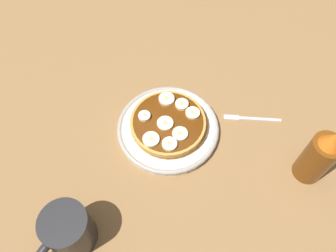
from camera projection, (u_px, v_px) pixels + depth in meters
The scene contains 14 objects.
ground_plane at pixel (168, 134), 75.62cm from camera, with size 140.00×140.00×3.00cm, color olive.
plate at pixel (168, 128), 73.51cm from camera, with size 22.42×22.42×1.80cm.
pancake_stack at pixel (168, 124), 71.98cm from camera, with size 17.44×16.66×2.55cm.
banana_slice_0 at pixel (166, 124), 70.21cm from camera, with size 3.47×3.47×0.81cm.
banana_slice_1 at pixel (167, 99), 73.46cm from camera, with size 3.47×3.47×0.98cm.
banana_slice_2 at pixel (151, 140), 68.27cm from camera, with size 3.50×3.50×0.84cm.
banana_slice_3 at pixel (180, 134), 69.01cm from camera, with size 3.29×3.29×0.77cm.
banana_slice_4 at pixel (182, 105), 72.69cm from camera, with size 2.91×2.91×1.02cm.
banana_slice_5 at pixel (193, 113), 71.65cm from camera, with size 3.11×3.11×0.82cm.
banana_slice_6 at pixel (144, 116), 71.09cm from camera, with size 2.61×2.61×1.05cm.
banana_slice_7 at pixel (169, 144), 67.66cm from camera, with size 3.14×3.14×0.92cm.
coffee_mug at pixel (67, 231), 57.95cm from camera, with size 12.05×8.36×9.76cm.
fork at pixel (249, 118), 75.76cm from camera, with size 7.85×11.47×0.50cm.
syrup_bottle at pixel (319, 157), 63.29cm from camera, with size 5.78×5.78×15.42cm.
Camera 1 is at (30.25, 22.71, 64.00)cm, focal length 35.69 mm.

